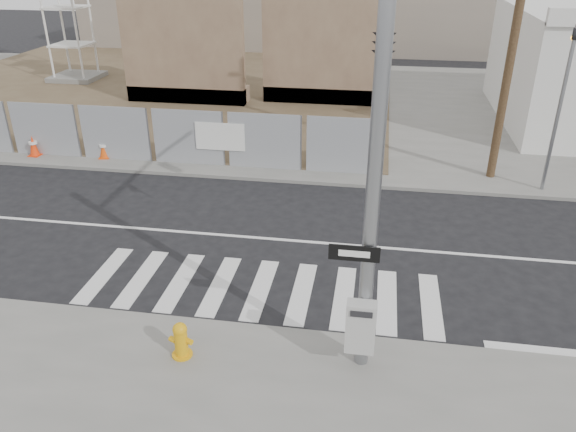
% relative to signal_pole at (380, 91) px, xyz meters
% --- Properties ---
extents(ground, '(100.00, 100.00, 0.00)m').
position_rel_signal_pole_xyz_m(ground, '(-2.49, 2.05, -4.78)').
color(ground, black).
rests_on(ground, ground).
extents(sidewalk_far, '(50.00, 20.00, 0.12)m').
position_rel_signal_pole_xyz_m(sidewalk_far, '(-2.49, 16.05, -4.72)').
color(sidewalk_far, slate).
rests_on(sidewalk_far, ground).
extents(signal_pole, '(0.96, 5.87, 7.00)m').
position_rel_signal_pole_xyz_m(signal_pole, '(0.00, 0.00, 0.00)').
color(signal_pole, gray).
rests_on(signal_pole, sidewalk_near).
extents(far_signal_pole, '(0.16, 0.20, 5.60)m').
position_rel_signal_pole_xyz_m(far_signal_pole, '(5.51, 6.65, -1.30)').
color(far_signal_pole, gray).
rests_on(far_signal_pole, sidewalk_far).
extents(chain_link_fence, '(24.60, 0.04, 2.00)m').
position_rel_signal_pole_xyz_m(chain_link_fence, '(-12.49, 7.05, -3.66)').
color(chain_link_fence, gray).
rests_on(chain_link_fence, sidewalk_far).
extents(concrete_wall_left, '(6.00, 1.30, 8.00)m').
position_rel_signal_pole_xyz_m(concrete_wall_left, '(-9.49, 15.13, -1.40)').
color(concrete_wall_left, brown).
rests_on(concrete_wall_left, sidewalk_far).
extents(concrete_wall_right, '(5.50, 1.30, 8.00)m').
position_rel_signal_pole_xyz_m(concrete_wall_right, '(-2.99, 16.13, -1.40)').
color(concrete_wall_right, brown).
rests_on(concrete_wall_right, sidewalk_far).
extents(utility_pole_right, '(1.60, 0.28, 10.00)m').
position_rel_signal_pole_xyz_m(utility_pole_right, '(4.01, 7.55, 0.42)').
color(utility_pole_right, brown).
rests_on(utility_pole_right, sidewalk_far).
extents(fire_hydrant, '(0.54, 0.54, 0.77)m').
position_rel_signal_pole_xyz_m(fire_hydrant, '(-3.50, -3.17, -4.28)').
color(fire_hydrant, '#DF9E0C').
rests_on(fire_hydrant, sidewalk_near).
extents(traffic_cone_b, '(0.43, 0.43, 0.79)m').
position_rel_signal_pole_xyz_m(traffic_cone_b, '(-12.79, 6.87, -4.28)').
color(traffic_cone_b, '#EF360C').
rests_on(traffic_cone_b, sidewalk_far).
extents(traffic_cone_c, '(0.45, 0.45, 0.75)m').
position_rel_signal_pole_xyz_m(traffic_cone_c, '(-10.06, 7.08, -4.29)').
color(traffic_cone_c, '#E54A0C').
rests_on(traffic_cone_c, sidewalk_far).
extents(traffic_cone_d, '(0.41, 0.41, 0.74)m').
position_rel_signal_pole_xyz_m(traffic_cone_d, '(-1.91, 7.52, -4.30)').
color(traffic_cone_d, orange).
rests_on(traffic_cone_d, sidewalk_far).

